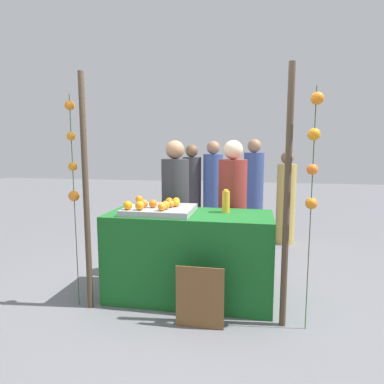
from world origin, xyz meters
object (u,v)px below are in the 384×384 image
stall_counter (189,256)px  orange_1 (140,205)px  orange_0 (176,201)px  juice_bottle (226,201)px  vendor_left (175,213)px  vendor_right (232,216)px  chalkboard_sign (200,298)px

stall_counter → orange_1: 0.75m
orange_0 → juice_bottle: (0.53, 0.02, 0.01)m
stall_counter → orange_1: bearing=-153.4°
vendor_left → orange_1: bearing=-100.7°
stall_counter → orange_1: (-0.45, -0.23, 0.56)m
orange_0 → vendor_left: size_ratio=0.05×
orange_1 → juice_bottle: 0.88m
stall_counter → vendor_right: size_ratio=1.02×
orange_1 → chalkboard_sign: bearing=-28.0°
orange_0 → chalkboard_sign: 1.06m
orange_1 → vendor_right: vendor_right is taller
vendor_left → stall_counter: bearing=-64.4°
orange_1 → juice_bottle: size_ratio=0.38×
vendor_left → vendor_right: size_ratio=1.00×
stall_counter → vendor_left: (-0.29, 0.61, 0.32)m
orange_1 → vendor_right: bearing=43.8°
stall_counter → orange_0: orange_0 is taller
stall_counter → orange_0: bearing=148.5°
juice_bottle → chalkboard_sign: bearing=-102.9°
chalkboard_sign → vendor_left: (-0.50, 1.19, 0.50)m
orange_1 → vendor_right: 1.20m
orange_0 → juice_bottle: 0.53m
stall_counter → juice_bottle: bearing=18.0°
vendor_right → chalkboard_sign: bearing=-99.6°
vendor_left → juice_bottle: bearing=-36.9°
orange_0 → orange_1: (-0.29, -0.33, 0.00)m
orange_0 → chalkboard_sign: (0.37, -0.67, -0.73)m
chalkboard_sign → vendor_left: vendor_left is taller
orange_1 → vendor_right: size_ratio=0.05×
orange_0 → juice_bottle: size_ratio=0.35×
stall_counter → chalkboard_sign: size_ratio=2.98×
orange_0 → vendor_right: vendor_right is taller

